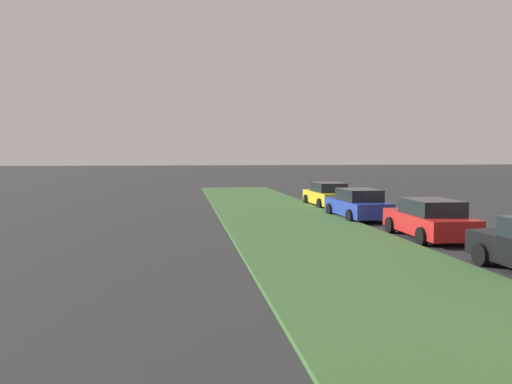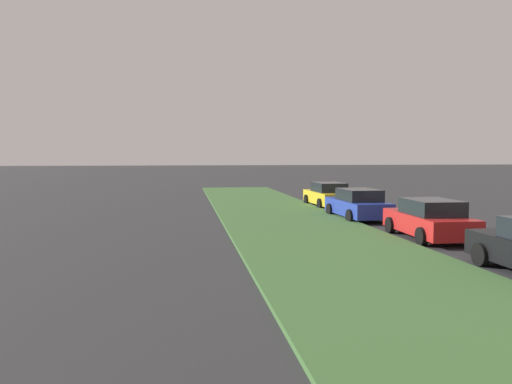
{
  "view_description": "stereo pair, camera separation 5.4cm",
  "coord_description": "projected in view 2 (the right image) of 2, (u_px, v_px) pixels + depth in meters",
  "views": [
    {
      "loc": [
        -4.02,
        13.07,
        3.06
      ],
      "look_at": [
        16.23,
        9.97,
        1.5
      ],
      "focal_mm": 33.4,
      "sensor_mm": 36.0,
      "label": 1
    },
    {
      "loc": [
        -4.03,
        13.02,
        3.06
      ],
      "look_at": [
        16.23,
        9.97,
        1.5
      ],
      "focal_mm": 33.4,
      "sensor_mm": 36.0,
      "label": 2
    }
  ],
  "objects": [
    {
      "name": "parked_car_yellow",
      "position": [
        328.0,
        195.0,
        28.48
      ],
      "size": [
        4.36,
        2.13,
        1.47
      ],
      "rotation": [
        0.0,
        0.0,
        0.03
      ],
      "color": "gold",
      "rests_on": "ground"
    },
    {
      "name": "parked_car_blue",
      "position": [
        358.0,
        204.0,
        22.95
      ],
      "size": [
        4.37,
        2.15,
        1.47
      ],
      "rotation": [
        0.0,
        0.0,
        0.04
      ],
      "color": "#23389E",
      "rests_on": "ground"
    },
    {
      "name": "parked_car_red",
      "position": [
        429.0,
        220.0,
        17.51
      ],
      "size": [
        4.36,
        2.13,
        1.47
      ],
      "rotation": [
        0.0,
        0.0,
        -0.03
      ],
      "color": "red",
      "rests_on": "ground"
    },
    {
      "name": "grass_median",
      "position": [
        337.0,
        253.0,
        14.75
      ],
      "size": [
        60.0,
        6.0,
        0.12
      ],
      "primitive_type": "cube",
      "color": "#3D6633",
      "rests_on": "ground"
    }
  ]
}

